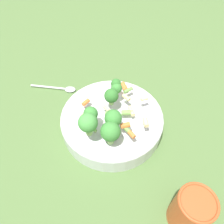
# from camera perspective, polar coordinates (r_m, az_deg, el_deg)

# --- Properties ---
(ground_plane) EXTENTS (3.00, 3.00, 0.00)m
(ground_plane) POSITION_cam_1_polar(r_m,az_deg,el_deg) (0.63, 0.00, -3.85)
(ground_plane) COLOR #4C6B38
(bowl) EXTENTS (0.28, 0.28, 0.05)m
(bowl) POSITION_cam_1_polar(r_m,az_deg,el_deg) (0.61, 0.00, -2.24)
(bowl) COLOR silver
(bowl) RESTS_ON ground_plane
(pasta_salad) EXTENTS (0.19, 0.23, 0.09)m
(pasta_salad) POSITION_cam_1_polar(r_m,az_deg,el_deg) (0.53, -1.38, -0.61)
(pasta_salad) COLOR #8CB766
(pasta_salad) RESTS_ON bowl
(cup) EXTENTS (0.08, 0.08, 0.11)m
(cup) POSITION_cam_1_polar(r_m,az_deg,el_deg) (0.50, 19.90, -22.97)
(cup) COLOR #CC4C23
(cup) RESTS_ON ground_plane
(spoon) EXTENTS (0.15, 0.08, 0.01)m
(spoon) POSITION_cam_1_polar(r_m,az_deg,el_deg) (0.74, -13.02, 5.99)
(spoon) COLOR silver
(spoon) RESTS_ON ground_plane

